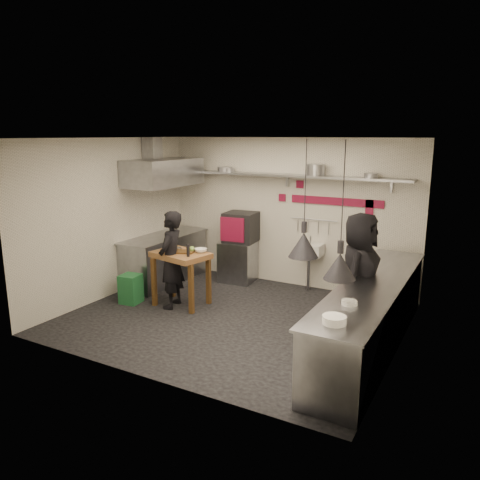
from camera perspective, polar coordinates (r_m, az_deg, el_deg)
The scene contains 47 objects.
floor at distance 7.51m, azimuth -0.89°, elevation -9.56°, with size 5.00×5.00×0.00m, color black.
ceiling at distance 6.95m, azimuth -0.97°, elevation 12.32°, with size 5.00×5.00×0.00m, color beige.
wall_back at distance 8.95m, azimuth 5.77°, elevation 3.35°, with size 5.00×0.04×2.80m, color silver.
wall_front at distance 5.43m, azimuth -12.01°, elevation -3.04°, with size 5.00×0.04×2.80m, color silver.
wall_left at distance 8.60m, azimuth -15.56°, elevation 2.56°, with size 0.04×4.20×2.80m, color silver.
wall_right at distance 6.28m, azimuth 19.30°, elevation -1.36°, with size 0.04×4.20×2.80m, color silver.
red_band_horiz at distance 8.57m, azimuth 11.62°, elevation 4.63°, with size 1.70×0.02×0.14m, color maroon.
red_band_vert at distance 8.50m, azimuth 15.34°, elevation 1.08°, with size 0.14×0.02×1.10m, color maroon.
red_tile_a at distance 8.77m, azimuth 7.31°, elevation 6.74°, with size 0.14×0.02×0.14m, color maroon.
red_tile_b at distance 8.93m, azimuth 5.17°, elevation 5.16°, with size 0.14×0.02×0.14m, color maroon.
back_shelf at distance 8.70m, azimuth 5.41°, elevation 7.87°, with size 4.60×0.34×0.04m, color gray.
shelf_bracket_left at distance 9.75m, azimuth -4.63°, elevation 7.82°, with size 0.04×0.06×0.24m, color gray.
shelf_bracket_mid at distance 8.85m, azimuth 5.78°, elevation 7.29°, with size 0.04×0.06×0.24m, color gray.
shelf_bracket_right at distance 8.29m, azimuth 18.01°, elevation 6.37°, with size 0.04×0.06×0.24m, color gray.
pan_far_left at distance 9.27m, azimuth -1.85°, elevation 8.62°, with size 0.29×0.29×0.09m, color gray.
pan_mid_left at distance 9.23m, azimuth -1.37°, elevation 8.54°, with size 0.22×0.22×0.07m, color gray.
stock_pot at distance 8.47m, azimuth 9.19°, elevation 8.45°, with size 0.33×0.33×0.20m, color gray.
pan_right at distance 8.20m, azimuth 15.68°, elevation 7.58°, with size 0.23×0.23×0.08m, color gray.
oven_stand at distance 9.24m, azimuth -0.26°, elevation -2.64°, with size 0.64×0.59×0.80m, color gray.
combi_oven at distance 9.09m, azimuth 0.10°, elevation 1.58°, with size 0.59×0.55×0.58m, color black.
oven_door at distance 8.86m, azimuth -0.97°, elevation 1.27°, with size 0.49×0.03×0.46m, color maroon.
oven_glass at distance 8.84m, azimuth -0.72°, elevation 1.26°, with size 0.33×0.01×0.34m, color black.
hand_sink at distance 8.72m, azimuth 8.54°, elevation -1.14°, with size 0.46×0.34×0.22m, color silver.
sink_tap at distance 8.68m, azimuth 8.58°, elevation 0.01°, with size 0.03×0.03×0.14m, color gray.
sink_drain at distance 8.80m, azimuth 8.35°, elevation -3.98°, with size 0.06×0.06×0.66m, color gray.
utensil_rail at distance 8.73m, azimuth 8.98°, elevation 2.49°, with size 0.02×0.02×0.90m, color gray.
counter_right at distance 6.62m, azimuth 15.68°, elevation -9.02°, with size 0.70×3.80×0.90m, color gray.
counter_right_top at distance 6.47m, azimuth 15.93°, elevation -5.18°, with size 0.76×3.90×0.03m, color gray.
plate_stack at distance 5.01m, azimuth 11.42°, elevation -9.52°, with size 0.25×0.25×0.09m, color silver.
small_bowl_right at distance 5.59m, azimuth 13.18°, elevation -7.45°, with size 0.18×0.18×0.05m, color silver.
counter_left at distance 9.35m, azimuth -9.19°, elevation -2.31°, with size 0.70×1.90×0.90m, color gray.
counter_left_top at distance 9.24m, azimuth -9.29°, elevation 0.48°, with size 0.76×2.00×0.03m, color gray.
extractor_hood at distance 9.03m, azimuth -9.32°, elevation 8.13°, with size 0.78×1.60×0.50m, color gray.
hood_duct at distance 9.16m, azimuth -10.66°, elevation 10.65°, with size 0.28×0.28×0.50m, color gray.
green_bin at distance 8.32m, azimuth -13.17°, elevation -5.82°, with size 0.32×0.32×0.50m, color #1D5F2F.
prep_table at distance 8.02m, azimuth -7.16°, elevation -4.71°, with size 0.92×0.64×0.92m, color olive, non-canonical shape.
cutting_board at distance 7.89m, azimuth -6.87°, elevation -1.43°, with size 0.34×0.24×0.03m, color #4D3215.
pepper_mill at distance 7.60m, azimuth -6.35°, elevation -1.29°, with size 0.05×0.05×0.20m, color black.
lemon_a at distance 7.86m, azimuth -8.87°, elevation -1.33°, with size 0.08×0.08×0.08m, color gold.
lemon_b at distance 7.79m, azimuth -8.75°, elevation -1.47°, with size 0.09×0.09×0.09m, color gold.
veg_ball at distance 7.89m, azimuth -5.89°, elevation -1.11°, with size 0.10×0.10×0.10m, color olive.
steel_tray at distance 8.14m, azimuth -7.89°, elevation -0.99°, with size 0.20×0.13×0.03m, color gray.
bowl at distance 7.86m, azimuth -4.80°, elevation -1.27°, with size 0.21×0.21×0.07m, color silver.
heat_lamp_near at distance 5.87m, azimuth 7.92°, elevation 4.90°, with size 0.38×0.38×1.47m, color black, non-canonical shape.
heat_lamp_far at distance 5.22m, azimuth 12.37°, elevation 3.40°, with size 0.36×0.36×1.54m, color black, non-canonical shape.
chef_left at distance 7.85m, azimuth -8.39°, elevation -2.41°, with size 0.60×0.39×1.64m, color black.
chef_right at distance 6.86m, azimuth 14.31°, elevation -4.19°, with size 0.88×0.57×1.80m, color black.
Camera 1 is at (3.46, -6.03, 2.85)m, focal length 35.00 mm.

